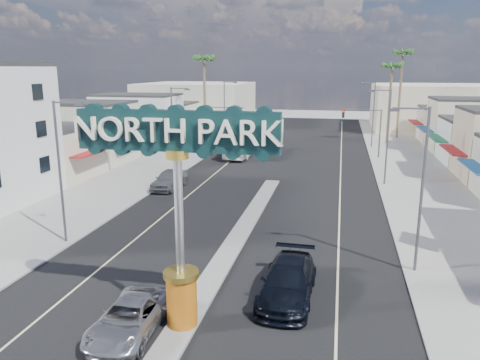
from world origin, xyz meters
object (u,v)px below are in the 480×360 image
at_px(gateway_sign, 178,195).
at_px(palm_right_far, 403,58).
at_px(streetlight_l_far, 225,109).
at_px(palm_right_mid, 392,70).
at_px(palm_left_far, 204,63).
at_px(car_parked_left, 169,179).
at_px(streetlight_r_near, 419,182).
at_px(suv_right, 288,282).
at_px(streetlight_l_mid, 174,126).
at_px(suv_left, 129,318).
at_px(city_bus, 244,144).
at_px(traffic_signal_right, 365,123).
at_px(streetlight_l_near, 62,165).
at_px(streetlight_r_mid, 386,132).
at_px(traffic_signal_left, 220,120).
at_px(streetlight_r_far, 372,111).

relative_size(gateway_sign, palm_right_far, 0.65).
relative_size(streetlight_l_far, palm_right_mid, 0.74).
distance_m(palm_left_far, car_parked_left, 27.98).
xyz_separation_m(streetlight_r_near, suv_right, (-6.30, -4.45, -4.19)).
bearing_deg(palm_right_mid, palm_left_far, -167.01).
distance_m(palm_left_far, palm_right_far, 30.48).
relative_size(streetlight_l_mid, streetlight_l_far, 1.00).
relative_size(gateway_sign, suv_left, 1.79).
distance_m(car_parked_left, city_bus, 18.39).
height_order(traffic_signal_right, streetlight_l_near, streetlight_l_near).
bearing_deg(streetlight_l_near, palm_right_far, 63.94).
distance_m(streetlight_l_near, palm_right_far, 58.35).
bearing_deg(streetlight_r_near, streetlight_l_far, 116.42).
height_order(gateway_sign, streetlight_r_mid, gateway_sign).
relative_size(palm_right_mid, palm_right_far, 0.86).
bearing_deg(streetlight_r_mid, palm_right_far, 81.88).
relative_size(traffic_signal_left, streetlight_r_near, 0.67).
bearing_deg(city_bus, gateway_sign, -78.56).
height_order(traffic_signal_right, streetlight_r_far, streetlight_r_far).
distance_m(gateway_sign, streetlight_r_near, 13.19).
height_order(streetlight_l_far, palm_right_far, palm_right_far).
xyz_separation_m(streetlight_r_near, palm_left_far, (-23.43, 40.00, 6.43)).
bearing_deg(streetlight_r_far, streetlight_r_near, -90.00).
relative_size(palm_right_mid, car_parked_left, 2.33).
height_order(traffic_signal_left, traffic_signal_right, same).
relative_size(streetlight_l_near, palm_right_far, 0.64).
xyz_separation_m(streetlight_l_mid, suv_right, (14.56, -24.45, -4.19)).
height_order(streetlight_r_near, streetlight_r_far, same).
height_order(gateway_sign, streetlight_l_far, gateway_sign).
relative_size(streetlight_l_far, suv_left, 1.76).
distance_m(traffic_signal_right, streetlight_l_far, 21.20).
xyz_separation_m(streetlight_l_far, streetlight_r_near, (20.87, -42.00, 0.00)).
relative_size(streetlight_r_mid, palm_left_far, 0.69).
relative_size(gateway_sign, palm_right_mid, 0.76).
distance_m(traffic_signal_right, suv_left, 44.50).
height_order(palm_right_far, suv_right, palm_right_far).
xyz_separation_m(gateway_sign, streetlight_l_mid, (-10.43, 28.02, -0.86)).
height_order(streetlight_r_mid, car_parked_left, streetlight_r_mid).
bearing_deg(palm_right_mid, traffic_signal_right, -107.63).
bearing_deg(suv_left, streetlight_l_mid, 105.66).
xyz_separation_m(gateway_sign, traffic_signal_left, (-9.18, 42.02, -1.65)).
distance_m(suv_right, city_bus, 38.26).
xyz_separation_m(streetlight_r_far, suv_left, (-12.43, -50.93, -4.35)).
distance_m(streetlight_l_mid, streetlight_r_near, 28.90).
xyz_separation_m(gateway_sign, palm_left_far, (-13.00, 48.02, 5.57)).
bearing_deg(gateway_sign, streetlight_l_mid, 110.42).
bearing_deg(car_parked_left, suv_left, -70.95).
bearing_deg(streetlight_r_near, suv_left, -144.31).
bearing_deg(city_bus, traffic_signal_right, 9.12).
distance_m(streetlight_l_mid, suv_right, 28.77).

